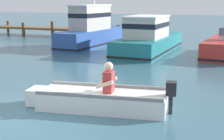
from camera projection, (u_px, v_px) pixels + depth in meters
ground_plane at (38, 115)px, 7.68m from camera, size 120.00×120.00×0.00m
wooden_dock at (57, 29)px, 24.82m from camera, size 11.30×1.64×1.18m
rowboat_with_person at (100, 99)px, 8.10m from camera, size 3.72×1.64×1.19m
moored_boat_blue at (94, 31)px, 19.50m from camera, size 1.93×6.88×4.70m
moored_boat_teal at (149, 39)px, 17.13m from camera, size 2.12×6.53×1.90m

